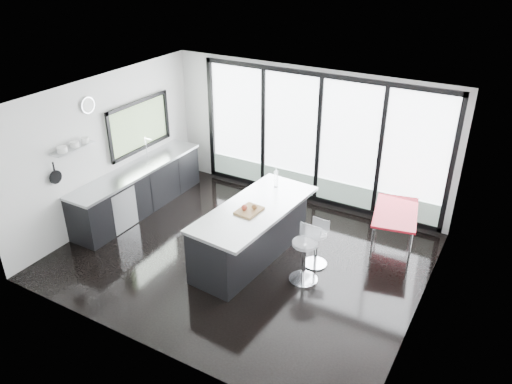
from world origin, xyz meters
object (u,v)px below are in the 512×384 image
Objects in this scene: bar_stool_near at (304,261)px; red_table at (394,228)px; bar_stool_far at (316,249)px; island at (251,231)px.

bar_stool_near is 0.59× the size of red_table.
red_table reaches higher than bar_stool_far.
island is at bearing -158.76° from bar_stool_far.
island is 4.00× the size of bar_stool_far.
bar_stool_near is at bearing -85.53° from bar_stool_far.
bar_stool_near reaches higher than bar_stool_far.
island is 2.01× the size of red_table.
island is 1.10m from bar_stool_near.
red_table is (0.94, 1.77, -0.03)m from bar_stool_near.
red_table is at bearing 56.36° from bar_stool_far.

